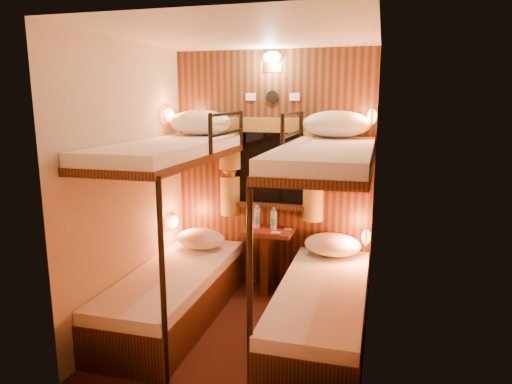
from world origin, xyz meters
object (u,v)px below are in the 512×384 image
(bunk_left, at_px, (174,258))
(table, at_px, (267,252))
(bottle_right, at_px, (274,220))
(bottle_left, at_px, (257,218))
(bunk_right, at_px, (323,273))

(bunk_left, distance_m, table, 1.02)
(table, height_order, bottle_right, bottle_right)
(table, bearing_deg, bottle_left, 168.46)
(bunk_left, distance_m, bottle_right, 1.08)
(bunk_left, height_order, bottle_right, bunk_left)
(bunk_left, distance_m, bunk_right, 1.30)
(table, bearing_deg, bottle_right, 11.37)
(bunk_left, relative_size, bottle_left, 7.79)
(bunk_right, xyz_separation_m, bottle_right, (-0.59, 0.79, 0.19))
(bunk_left, height_order, bottle_left, bunk_left)
(bunk_left, xyz_separation_m, bottle_right, (0.71, 0.79, 0.19))
(bunk_left, bearing_deg, bottle_right, 48.33)
(bunk_right, bearing_deg, bottle_left, 133.43)
(bunk_left, xyz_separation_m, bottle_left, (0.53, 0.80, 0.20))
(bunk_left, relative_size, bunk_right, 1.00)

